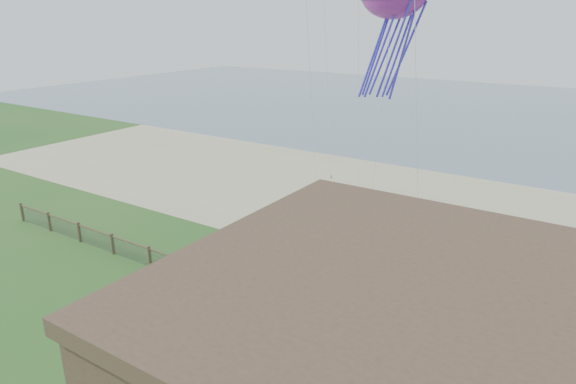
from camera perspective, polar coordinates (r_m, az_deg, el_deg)
name	(u,v)px	position (r m, az deg, el deg)	size (l,w,h in m)	color
ground	(140,368)	(21.43, -16.12, -18.29)	(160.00, 160.00, 0.00)	#265E20
sand_beach	(378,203)	(37.50, 9.92, -1.18)	(72.00, 20.00, 0.02)	#C1B58B
ocean	(507,113)	(78.76, 23.16, 8.12)	(160.00, 68.00, 0.02)	slate
chainlink_fence	(238,289)	(24.66, -5.56, -10.71)	(36.20, 0.20, 1.25)	#4D3F2B
picnic_table	(304,333)	(21.95, 1.84, -15.34)	(1.64, 1.24, 0.69)	brown
octopus_kite	(391,30)	(29.08, 11.43, 17.28)	(3.62, 2.56, 7.46)	#FF2848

